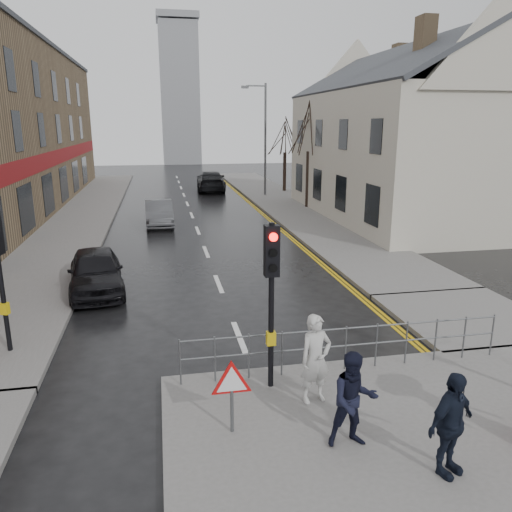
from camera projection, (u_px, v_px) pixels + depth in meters
name	position (u px, v px, depth m)	size (l,w,h in m)	color
ground	(263.00, 398.00, 10.02)	(120.00, 120.00, 0.00)	black
left_pavement	(83.00, 212.00, 30.62)	(4.00, 44.00, 0.14)	#605E5B
right_pavement	(281.00, 201.00, 34.92)	(4.00, 40.00, 0.14)	#605E5B
pavement_bridge_right	(467.00, 317.00, 14.05)	(4.00, 4.20, 0.14)	#605E5B
building_right_cream	(406.00, 134.00, 28.08)	(9.00, 16.40, 10.10)	beige
church_tower	(180.00, 95.00, 66.80)	(5.00, 5.00, 18.00)	gray
traffic_signal_near_left	(272.00, 278.00, 9.61)	(0.28, 0.27, 3.40)	black
guard_railing_front	(346.00, 338.00, 10.73)	(7.14, 0.04, 1.00)	#595B5E
warning_sign	(232.00, 385.00, 8.46)	(0.80, 0.07, 1.35)	#595B5E
street_lamp	(263.00, 132.00, 36.45)	(1.83, 0.25, 8.00)	#595B5E
tree_near	(309.00, 127.00, 30.95)	(2.40, 2.40, 6.58)	#31231B
tree_far	(285.00, 136.00, 38.82)	(2.40, 2.40, 5.64)	#31231B
pedestrian_a	(316.00, 359.00, 9.45)	(0.64, 0.42, 1.75)	#BABAB6
pedestrian_b	(354.00, 400.00, 8.14)	(0.80, 0.63, 1.66)	black
pedestrian_d	(451.00, 424.00, 7.46)	(0.98, 0.41, 1.68)	black
car_parked	(96.00, 271.00, 16.17)	(1.66, 4.13, 1.41)	black
car_mid	(159.00, 213.00, 26.81)	(1.41, 4.05, 1.33)	#46474B
car_far	(211.00, 181.00, 40.54)	(2.25, 5.53, 1.61)	black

